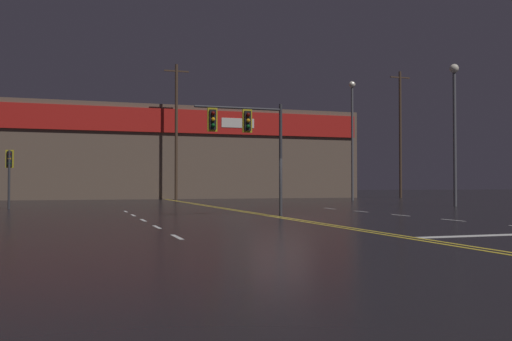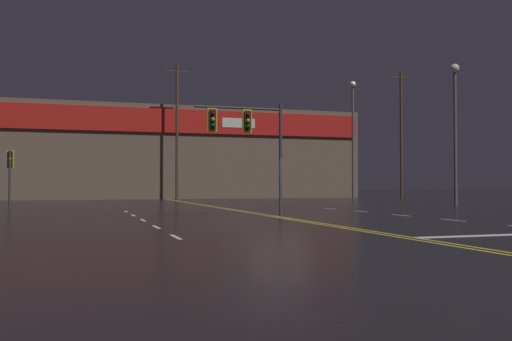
% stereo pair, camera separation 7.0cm
% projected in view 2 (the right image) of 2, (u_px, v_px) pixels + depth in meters
% --- Properties ---
extents(ground_plane, '(200.00, 200.00, 0.00)m').
position_uv_depth(ground_plane, '(281.00, 218.00, 23.25)').
color(ground_plane, black).
extents(road_markings, '(16.58, 60.00, 0.01)m').
position_uv_depth(road_markings, '(328.00, 220.00, 21.74)').
color(road_markings, gold).
rests_on(road_markings, ground).
extents(traffic_signal_median, '(3.89, 0.36, 4.85)m').
position_uv_depth(traffic_signal_median, '(245.00, 130.00, 24.26)').
color(traffic_signal_median, '#38383D').
rests_on(traffic_signal_median, ground).
extents(traffic_signal_corner_northwest, '(0.42, 0.36, 3.26)m').
position_uv_depth(traffic_signal_corner_northwest, '(10.00, 166.00, 31.43)').
color(traffic_signal_corner_northwest, '#38383D').
rests_on(traffic_signal_corner_northwest, ground).
extents(streetlight_median_approach, '(0.56, 0.56, 10.15)m').
position_uv_depth(streetlight_median_approach, '(353.00, 125.00, 48.47)').
color(streetlight_median_approach, '#59595E').
rests_on(streetlight_median_approach, ground).
extents(streetlight_far_left, '(0.56, 0.56, 8.80)m').
position_uv_depth(streetlight_far_left, '(455.00, 114.00, 35.09)').
color(streetlight_far_left, '#59595E').
rests_on(streetlight_far_left, ground).
extents(building_backdrop, '(39.07, 10.23, 8.69)m').
position_uv_depth(building_backdrop, '(158.00, 154.00, 56.70)').
color(building_backdrop, brown).
rests_on(building_backdrop, ground).
extents(utility_pole_row, '(46.29, 0.26, 12.72)m').
position_uv_depth(utility_pole_row, '(199.00, 132.00, 50.82)').
color(utility_pole_row, '#4C3828').
rests_on(utility_pole_row, ground).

